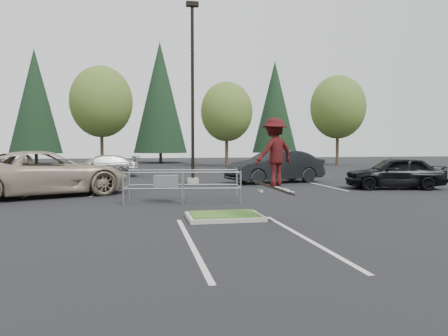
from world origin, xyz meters
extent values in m
plane|color=black|center=(0.00, 0.00, 0.00)|extent=(120.00, 120.00, 0.00)
cube|color=#A09E95|center=(0.00, 0.00, 0.06)|extent=(2.20, 1.60, 0.12)
cube|color=#2C581C|center=(0.00, 0.00, 0.13)|extent=(1.95, 1.35, 0.05)
cube|color=beige|center=(-4.50, 9.00, 0.00)|extent=(0.12, 5.20, 0.01)
cube|color=beige|center=(-7.20, 9.00, 0.00)|extent=(0.12, 5.20, 0.01)
cube|color=beige|center=(4.50, 9.00, 0.00)|extent=(0.12, 5.20, 0.01)
cube|color=beige|center=(7.20, 9.00, 0.00)|extent=(0.12, 5.20, 0.01)
cube|color=beige|center=(9.90, 9.00, 0.00)|extent=(0.12, 5.20, 0.01)
cube|color=beige|center=(-1.35, -3.00, 0.00)|extent=(0.12, 6.00, 0.01)
cube|color=beige|center=(1.35, -3.00, 0.00)|extent=(0.12, 6.00, 0.01)
cube|color=#A09E95|center=(0.50, 12.00, 0.15)|extent=(0.60, 0.60, 0.30)
cylinder|color=black|center=(0.50, 12.00, 5.00)|extent=(0.18, 0.18, 10.00)
cube|color=black|center=(0.50, 12.00, 10.00)|extent=(0.70, 0.35, 0.25)
cylinder|color=#38281C|center=(-6.00, 30.50, 1.75)|extent=(0.32, 0.32, 3.50)
ellipsoid|color=#335720|center=(-6.00, 30.50, 6.26)|extent=(5.89, 5.89, 6.77)
sphere|color=#335720|center=(-5.40, 30.20, 5.52)|extent=(3.68, 3.68, 3.68)
sphere|color=#335720|center=(-6.50, 30.90, 5.70)|extent=(4.05, 4.05, 4.05)
cylinder|color=#38281C|center=(6.00, 29.80, 1.52)|extent=(0.32, 0.32, 3.04)
ellipsoid|color=#335720|center=(6.00, 29.80, 5.44)|extent=(5.12, 5.12, 5.89)
sphere|color=#335720|center=(6.60, 29.50, 4.80)|extent=(3.20, 3.20, 3.20)
sphere|color=#335720|center=(5.50, 30.20, 4.96)|extent=(3.52, 3.52, 3.52)
cylinder|color=#38281C|center=(18.00, 30.30, 1.71)|extent=(0.32, 0.32, 3.42)
ellipsoid|color=#335720|center=(18.00, 30.30, 6.12)|extent=(5.76, 5.76, 6.62)
sphere|color=#335720|center=(18.60, 30.00, 5.40)|extent=(3.60, 3.60, 3.60)
sphere|color=#335720|center=(17.50, 30.70, 5.58)|extent=(3.96, 3.96, 3.96)
cylinder|color=#38281C|center=(-14.00, 40.00, 0.60)|extent=(0.36, 0.36, 1.20)
cone|color=black|center=(-14.00, 40.00, 7.10)|extent=(5.72, 5.72, 11.80)
cylinder|color=#38281C|center=(0.00, 40.50, 0.60)|extent=(0.36, 0.36, 1.20)
cone|color=black|center=(0.00, 40.50, 7.85)|extent=(6.38, 6.38, 13.30)
cylinder|color=#38281C|center=(14.00, 39.50, 0.60)|extent=(0.36, 0.36, 1.20)
cone|color=black|center=(14.00, 39.50, 6.85)|extent=(5.50, 5.50, 11.30)
cylinder|color=#94979C|center=(-3.05, 3.52, 0.62)|extent=(0.06, 0.06, 1.23)
cylinder|color=#94979C|center=(-2.86, 5.01, 0.62)|extent=(0.06, 0.06, 1.23)
cylinder|color=#94979C|center=(-0.93, 3.26, 0.62)|extent=(0.06, 0.06, 1.23)
cylinder|color=#94979C|center=(-0.74, 4.74, 0.62)|extent=(0.06, 0.06, 1.23)
cylinder|color=#94979C|center=(1.19, 2.99, 0.62)|extent=(0.06, 0.06, 1.23)
cylinder|color=#94979C|center=(1.38, 4.48, 0.62)|extent=(0.06, 0.06, 1.23)
cylinder|color=#94979C|center=(-0.93, 3.26, 0.59)|extent=(4.25, 0.59, 0.05)
cylinder|color=#94979C|center=(-0.93, 3.26, 1.18)|extent=(4.25, 0.59, 0.05)
cylinder|color=#94979C|center=(-0.74, 4.74, 0.59)|extent=(4.25, 0.59, 0.05)
cylinder|color=#94979C|center=(-0.74, 4.74, 1.18)|extent=(4.25, 0.59, 0.05)
cube|color=#94979C|center=(-1.47, 4.08, 0.77)|extent=(0.97, 0.67, 0.51)
cube|color=black|center=(1.20, -1.00, 0.99)|extent=(1.21, 0.45, 0.46)
cylinder|color=beige|center=(0.82, -1.13, 0.92)|extent=(0.08, 0.04, 0.08)
cylinder|color=beige|center=(0.82, -0.87, 0.92)|extent=(0.08, 0.04, 0.08)
cylinder|color=beige|center=(1.58, -1.13, 0.92)|extent=(0.08, 0.04, 0.08)
cylinder|color=beige|center=(1.58, -0.87, 0.92)|extent=(0.08, 0.04, 0.08)
imported|color=maroon|center=(1.20, -1.00, 1.99)|extent=(1.40, 1.14, 1.89)
imported|color=tan|center=(-6.50, 7.00, 0.97)|extent=(7.65, 5.78, 1.93)
imported|color=black|center=(5.20, 11.50, 0.93)|extent=(5.96, 3.27, 1.86)
imported|color=black|center=(10.00, 7.00, 0.80)|extent=(5.01, 2.82, 1.61)
imported|color=#A8A7A2|center=(-5.00, 18.00, 0.74)|extent=(5.32, 2.80, 1.47)
camera|label=1|loc=(-2.44, -12.60, 2.19)|focal=35.00mm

